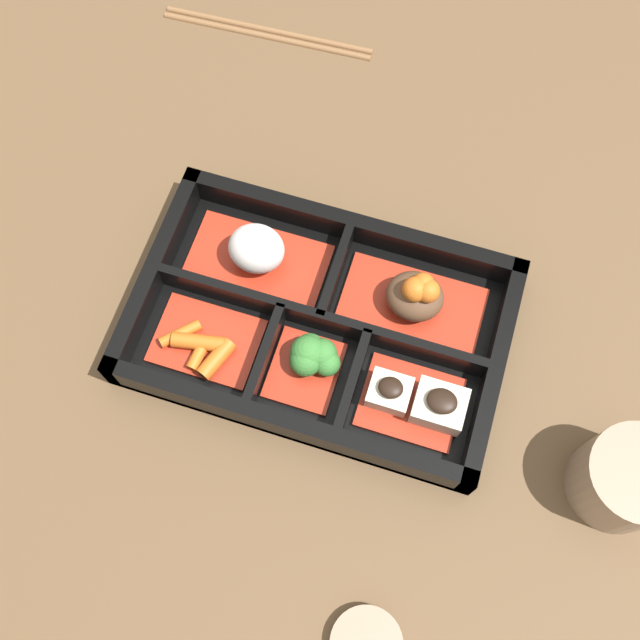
{
  "coord_description": "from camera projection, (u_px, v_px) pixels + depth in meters",
  "views": [
    {
      "loc": [
        0.07,
        -0.23,
        0.64
      ],
      "look_at": [
        0.0,
        0.0,
        0.03
      ],
      "focal_mm": 42.0,
      "sensor_mm": 36.0,
      "label": 1
    }
  ],
  "objects": [
    {
      "name": "tea_cup",
      "position": [
        626.0,
        479.0,
        0.61
      ],
      "size": [
        0.08,
        0.08,
        0.07
      ],
      "color": "gray",
      "rests_on": "ground_plane"
    },
    {
      "name": "bowl_stew",
      "position": [
        415.0,
        297.0,
        0.67
      ],
      "size": [
        0.13,
        0.07,
        0.05
      ],
      "color": "#B22D19",
      "rests_on": "bento_base"
    },
    {
      "name": "bowl_greens",
      "position": [
        312.0,
        358.0,
        0.65
      ],
      "size": [
        0.06,
        0.07,
        0.04
      ],
      "color": "#B22D19",
      "rests_on": "bento_base"
    },
    {
      "name": "bowl_rice",
      "position": [
        257.0,
        252.0,
        0.69
      ],
      "size": [
        0.13,
        0.07,
        0.05
      ],
      "color": "#B22D19",
      "rests_on": "bento_base"
    },
    {
      "name": "bowl_carrots",
      "position": [
        205.0,
        344.0,
        0.67
      ],
      "size": [
        0.09,
        0.07,
        0.02
      ],
      "color": "#B22D19",
      "rests_on": "bento_base"
    },
    {
      "name": "bowl_tofu",
      "position": [
        418.0,
        401.0,
        0.64
      ],
      "size": [
        0.09,
        0.07,
        0.04
      ],
      "color": "#B22D19",
      "rests_on": "bento_base"
    },
    {
      "name": "ground_plane",
      "position": [
        320.0,
        330.0,
        0.69
      ],
      "size": [
        3.0,
        3.0,
        0.0
      ],
      "primitive_type": "plane",
      "color": "brown"
    },
    {
      "name": "bento_base",
      "position": [
        320.0,
        328.0,
        0.68
      ],
      "size": [
        0.33,
        0.21,
        0.01
      ],
      "color": "black",
      "rests_on": "ground_plane"
    },
    {
      "name": "chopsticks",
      "position": [
        268.0,
        31.0,
        0.81
      ],
      "size": [
        0.23,
        0.03,
        0.01
      ],
      "color": "brown",
      "rests_on": "ground_plane"
    },
    {
      "name": "bento_rim",
      "position": [
        320.0,
        324.0,
        0.67
      ],
      "size": [
        0.33,
        0.21,
        0.04
      ],
      "color": "black",
      "rests_on": "ground_plane"
    }
  ]
}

